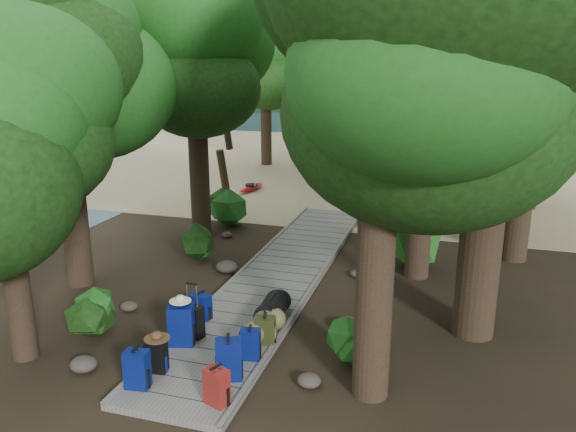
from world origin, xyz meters
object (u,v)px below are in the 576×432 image
(lone_suitcase_on_sand, at_px, (350,198))
(suitcase_on_boardwalk, at_px, (193,321))
(backpack_right_c, at_px, (250,343))
(sun_lounger, at_px, (452,199))
(backpack_left_a, at_px, (137,367))
(backpack_left_b, at_px, (156,354))
(duffel_right_khaki, at_px, (265,326))
(backpack_right_b, at_px, (229,357))
(backpack_left_c, at_px, (181,323))
(backpack_left_d, at_px, (201,305))
(backpack_right_d, at_px, (265,329))
(kayak, at_px, (251,186))
(backpack_right_a, at_px, (217,385))
(duffel_right_black, at_px, (273,309))

(lone_suitcase_on_sand, bearing_deg, suitcase_on_boardwalk, -89.76)
(backpack_right_c, height_order, sun_lounger, backpack_right_c)
(backpack_left_a, xyz_separation_m, backpack_left_b, (0.05, 0.51, -0.04))
(backpack_left_a, bearing_deg, duffel_right_khaki, 50.74)
(duffel_right_khaki, bearing_deg, backpack_right_b, -110.81)
(backpack_left_c, bearing_deg, backpack_left_d, 80.86)
(backpack_right_d, bearing_deg, lone_suitcase_on_sand, 82.17)
(lone_suitcase_on_sand, xyz_separation_m, kayak, (-4.25, 1.32, -0.15))
(duffel_right_khaki, xyz_separation_m, sun_lounger, (3.20, 11.41, -0.04))
(kayak, bearing_deg, backpack_right_a, -62.08)
(kayak, bearing_deg, lone_suitcase_on_sand, -7.65)
(lone_suitcase_on_sand, bearing_deg, backpack_right_a, -83.10)
(backpack_right_a, bearing_deg, kayak, 129.57)
(backpack_left_b, distance_m, backpack_left_d, 2.01)
(lone_suitcase_on_sand, bearing_deg, backpack_right_c, -82.82)
(backpack_right_a, height_order, duffel_right_khaki, backpack_right_a)
(backpack_right_b, xyz_separation_m, duffel_right_khaki, (0.09, 1.52, -0.16))
(backpack_left_a, relative_size, duffel_right_khaki, 1.05)
(backpack_right_c, height_order, duffel_right_black, backpack_right_c)
(backpack_left_b, distance_m, duffel_right_khaki, 2.13)
(backpack_left_d, height_order, duffel_right_khaki, backpack_left_d)
(backpack_left_d, relative_size, suitcase_on_boardwalk, 0.94)
(backpack_right_c, bearing_deg, backpack_left_a, -147.78)
(sun_lounger, bearing_deg, backpack_left_c, -118.91)
(backpack_left_d, xyz_separation_m, backpack_right_c, (1.49, -1.16, 0.01))
(backpack_left_a, xyz_separation_m, kayak, (-3.20, 13.77, -0.27))
(backpack_right_a, xyz_separation_m, duffel_right_black, (-0.07, 2.92, -0.07))
(backpack_right_d, relative_size, duffel_right_black, 0.71)
(backpack_left_c, height_order, backpack_right_d, backpack_left_c)
(backpack_left_a, height_order, duffel_right_black, backpack_left_a)
(backpack_left_d, height_order, sun_lounger, backpack_left_d)
(backpack_right_c, bearing_deg, sun_lounger, 63.65)
(backpack_left_b, distance_m, backpack_right_a, 1.45)
(backpack_right_b, relative_size, kayak, 0.21)
(backpack_right_b, relative_size, duffel_right_khaki, 1.14)
(backpack_right_d, xyz_separation_m, kayak, (-4.67, 11.82, -0.20))
(backpack_left_d, relative_size, backpack_right_d, 1.04)
(lone_suitcase_on_sand, bearing_deg, backpack_right_b, -83.46)
(backpack_left_c, xyz_separation_m, sun_lounger, (4.56, 12.12, -0.24))
(backpack_left_d, bearing_deg, backpack_right_b, -39.34)
(backpack_left_a, height_order, lone_suitcase_on_sand, backpack_left_a)
(backpack_left_d, bearing_deg, backpack_right_a, -46.01)
(backpack_left_b, distance_m, sun_lounger, 13.84)
(backpack_right_a, relative_size, lone_suitcase_on_sand, 0.98)
(backpack_left_d, bearing_deg, backpack_left_c, -69.76)
(suitcase_on_boardwalk, distance_m, kayak, 12.41)
(suitcase_on_boardwalk, bearing_deg, backpack_right_a, -35.77)
(backpack_left_b, height_order, backpack_right_a, backpack_right_a)
(backpack_right_d, bearing_deg, backpack_right_a, -102.61)
(suitcase_on_boardwalk, relative_size, lone_suitcase_on_sand, 0.95)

